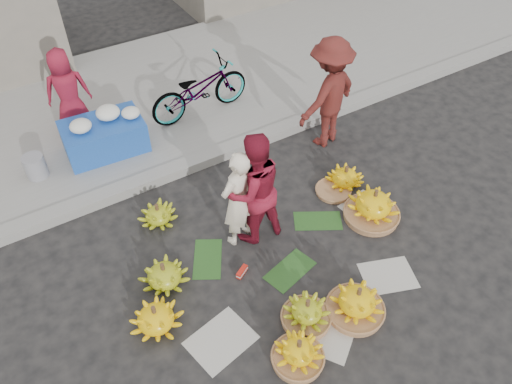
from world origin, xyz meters
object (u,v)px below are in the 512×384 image
vendor_cream (238,199)px  flower_table (104,134)px  bicycle (199,89)px  banana_bunch_0 (155,318)px  banana_bunch_4 (373,206)px

vendor_cream → flower_table: 2.72m
flower_table → bicycle: (1.69, 0.12, 0.18)m
banana_bunch_0 → vendor_cream: size_ratio=0.45×
banana_bunch_4 → flower_table: bearing=129.9°
banana_bunch_4 → flower_table: (-2.65, 3.17, 0.18)m
banana_bunch_4 → bicycle: bearing=106.2°
vendor_cream → banana_bunch_4: bearing=145.1°
banana_bunch_0 → bicycle: bicycle is taller
bicycle → flower_table: bearing=91.1°
banana_bunch_4 → bicycle: size_ratio=0.48×
banana_bunch_0 → vendor_cream: 1.70m
vendor_cream → flower_table: vendor_cream is taller
vendor_cream → bicycle: (0.79, 2.67, -0.14)m
vendor_cream → flower_table: (-0.90, 2.55, -0.32)m
banana_bunch_4 → bicycle: bicycle is taller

